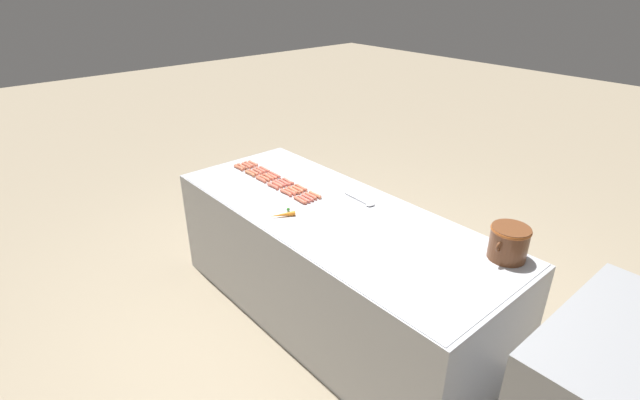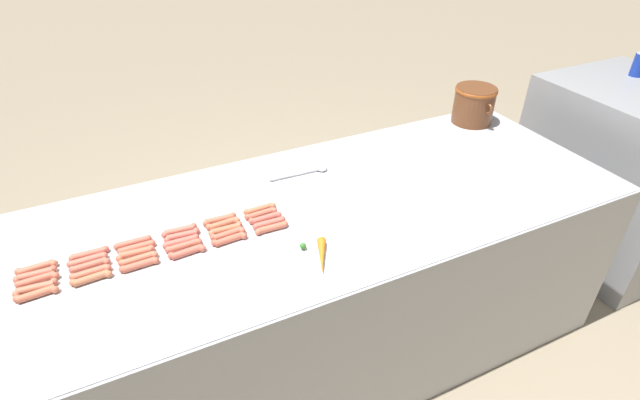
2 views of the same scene
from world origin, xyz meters
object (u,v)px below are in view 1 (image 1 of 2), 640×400
(hot_dog_19, at_px, (253,172))
(hot_dog_23, at_px, (304,199))
(hot_dog_18, at_px, (242,166))
(bean_pot, at_px, (509,241))
(hot_dog_9, at_px, (284,182))
(hot_dog_7, at_px, (261,170))
(hot_dog_11, at_px, (311,196))
(hot_dog_22, at_px, (290,191))
(carrot, at_px, (282,214))
(hot_dog_3, at_px, (288,181))
(hot_dog_5, at_px, (315,195))
(hot_dog_12, at_px, (246,166))
(hot_dog_13, at_px, (257,171))
(hot_dog_21, at_px, (277,184))
(hot_dog_29, at_px, (300,200))
(hot_dog_0, at_px, (253,163))
(hot_dog_6, at_px, (249,164))
(hot_dog_17, at_px, (308,197))
(hot_dog_24, at_px, (239,168))
(hot_dog_28, at_px, (286,193))
(hot_dog_26, at_px, (261,179))
(hot_dog_16, at_px, (294,190))
(hot_dog_27, at_px, (273,186))
(hot_dog_14, at_px, (268,177))
(hot_dog_20, at_px, (265,178))
(hot_dog_4, at_px, (301,187))
(hot_dog_15, at_px, (280,183))
(hot_dog_10, at_px, (298,189))
(hot_dog_2, at_px, (275,175))
(serving_spoon, at_px, (366,202))
(hot_dog_25, at_px, (250,173))
(hot_dog_1, at_px, (264,169))
(hot_dog_8, at_px, (272,176))

(hot_dog_19, distance_m, hot_dog_23, 0.62)
(hot_dog_18, xyz_separation_m, bean_pot, (-0.39, 2.07, 0.09))
(hot_dog_9, height_order, hot_dog_18, same)
(hot_dog_7, height_order, hot_dog_11, same)
(hot_dog_22, relative_size, bean_pot, 0.49)
(bean_pot, relative_size, carrot, 1.54)
(hot_dog_3, relative_size, hot_dog_5, 1.00)
(hot_dog_12, distance_m, hot_dog_13, 0.16)
(hot_dog_21, bearing_deg, hot_dog_13, -95.75)
(hot_dog_9, bearing_deg, hot_dog_29, 72.25)
(hot_dog_7, bearing_deg, hot_dog_0, -101.93)
(hot_dog_6, bearing_deg, hot_dog_17, 87.44)
(hot_dog_7, bearing_deg, hot_dog_24, -56.65)
(hot_dog_23, relative_size, hot_dog_28, 1.00)
(hot_dog_5, relative_size, hot_dog_26, 1.00)
(hot_dog_5, distance_m, carrot, 0.37)
(hot_dog_16, bearing_deg, hot_dog_28, -4.92)
(hot_dog_6, distance_m, hot_dog_23, 0.79)
(hot_dog_22, relative_size, hot_dog_23, 1.00)
(hot_dog_26, bearing_deg, bean_pot, 103.46)
(hot_dog_12, xyz_separation_m, carrot, (0.29, 0.87, 0.00))
(hot_dog_7, xyz_separation_m, hot_dog_27, (0.10, 0.31, 0.00))
(hot_dog_5, relative_size, hot_dog_22, 1.00)
(hot_dog_14, relative_size, hot_dog_20, 1.00)
(hot_dog_9, height_order, hot_dog_16, same)
(hot_dog_29, bearing_deg, hot_dog_4, -130.40)
(hot_dog_16, bearing_deg, hot_dog_13, -90.28)
(hot_dog_21, bearing_deg, hot_dog_9, 173.30)
(hot_dog_29, bearing_deg, hot_dog_15, -101.56)
(hot_dog_4, relative_size, carrot, 0.76)
(hot_dog_10, height_order, hot_dog_13, same)
(hot_dog_23, distance_m, hot_dog_27, 0.32)
(hot_dog_19, height_order, hot_dog_24, same)
(hot_dog_22, height_order, hot_dog_29, same)
(hot_dog_4, height_order, hot_dog_28, same)
(hot_dog_2, height_order, hot_dog_15, same)
(hot_dog_14, height_order, hot_dog_19, same)
(hot_dog_27, bearing_deg, hot_dog_24, -90.26)
(hot_dog_21, xyz_separation_m, serving_spoon, (-0.28, 0.63, -0.00))
(hot_dog_14, height_order, hot_dog_25, same)
(hot_dog_9, bearing_deg, hot_dog_10, 91.35)
(hot_dog_22, bearing_deg, hot_dog_28, -8.02)
(hot_dog_21, relative_size, hot_dog_24, 1.00)
(hot_dog_1, distance_m, hot_dog_8, 0.16)
(hot_dog_8, distance_m, hot_dog_19, 0.17)
(hot_dog_7, relative_size, hot_dog_8, 1.00)
(hot_dog_14, xyz_separation_m, hot_dog_21, (0.03, 0.16, 0.00))
(hot_dog_1, height_order, hot_dog_5, same)
(hot_dog_29, height_order, bean_pot, bean_pot)
(hot_dog_10, bearing_deg, hot_dog_18, -83.76)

